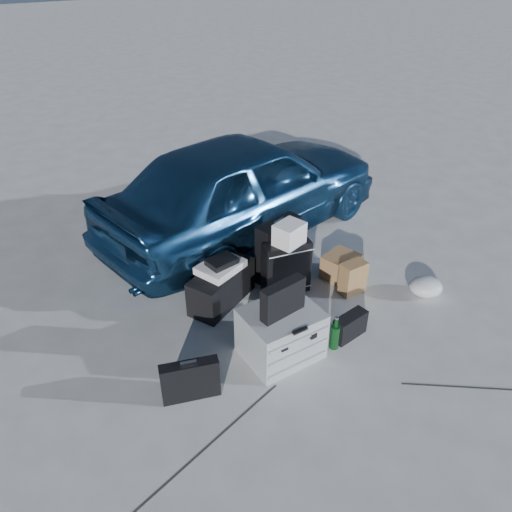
{
  "coord_description": "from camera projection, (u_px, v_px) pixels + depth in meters",
  "views": [
    {
      "loc": [
        -2.26,
        -2.61,
        3.12
      ],
      "look_at": [
        -0.21,
        0.85,
        0.52
      ],
      "focal_mm": 35.0,
      "sensor_mm": 36.0,
      "label": 1
    }
  ],
  "objects": [
    {
      "name": "car",
      "position": [
        245.0,
        186.0,
        5.89
      ],
      "size": [
        3.91,
        2.27,
        1.25
      ],
      "primitive_type": "imported",
      "rotation": [
        0.0,
        0.0,
        1.8
      ],
      "color": "#22517F",
      "rests_on": "ground"
    },
    {
      "name": "plastic_bag",
      "position": [
        426.0,
        287.0,
        5.09
      ],
      "size": [
        0.43,
        0.41,
        0.19
      ],
      "primitive_type": "ellipsoid",
      "rotation": [
        0.0,
        0.0,
        -0.43
      ],
      "color": "silver",
      "rests_on": "ground"
    },
    {
      "name": "suitcase_right",
      "position": [
        286.0,
        268.0,
        5.03
      ],
      "size": [
        0.51,
        0.25,
        0.58
      ],
      "primitive_type": "cube",
      "rotation": [
        0.0,
        0.0,
        -0.17
      ],
      "color": "black",
      "rests_on": "ground"
    },
    {
      "name": "white_carton",
      "position": [
        289.0,
        234.0,
        4.81
      ],
      "size": [
        0.33,
        0.3,
        0.22
      ],
      "primitive_type": "cube",
      "rotation": [
        0.0,
        0.0,
        0.32
      ],
      "color": "silver",
      "rests_on": "suitcase_right"
    },
    {
      "name": "duffel_bag",
      "position": [
        222.0,
        286.0,
        4.94
      ],
      "size": [
        0.81,
        0.63,
        0.37
      ],
      "primitive_type": "cube",
      "rotation": [
        0.0,
        0.0,
        0.49
      ],
      "color": "black",
      "rests_on": "ground"
    },
    {
      "name": "briefcase",
      "position": [
        190.0,
        380.0,
        3.91
      ],
      "size": [
        0.47,
        0.22,
        0.36
      ],
      "primitive_type": "cube",
      "rotation": [
        0.0,
        0.0,
        -0.27
      ],
      "color": "black",
      "rests_on": "ground"
    },
    {
      "name": "laptop_bag",
      "position": [
        283.0,
        299.0,
        4.08
      ],
      "size": [
        0.42,
        0.16,
        0.31
      ],
      "primitive_type": "cube",
      "rotation": [
        0.0,
        0.0,
        0.15
      ],
      "color": "black",
      "rests_on": "pelican_case"
    },
    {
      "name": "flat_box_white",
      "position": [
        221.0,
        267.0,
        4.84
      ],
      "size": [
        0.52,
        0.46,
        0.08
      ],
      "primitive_type": "cube",
      "rotation": [
        0.0,
        0.0,
        0.38
      ],
      "color": "silver",
      "rests_on": "duffel_bag"
    },
    {
      "name": "green_bottle",
      "position": [
        335.0,
        333.0,
        4.39
      ],
      "size": [
        0.09,
        0.09,
        0.33
      ],
      "primitive_type": "cylinder",
      "rotation": [
        0.0,
        0.0,
        -0.12
      ],
      "color": "black",
      "rests_on": "ground"
    },
    {
      "name": "pelican_case",
      "position": [
        281.0,
        333.0,
        4.29
      ],
      "size": [
        0.65,
        0.54,
        0.46
      ],
      "primitive_type": "cube",
      "rotation": [
        0.0,
        0.0,
        0.03
      ],
      "color": "#9B9EA0",
      "rests_on": "ground"
    },
    {
      "name": "suitcase_left",
      "position": [
        278.0,
        250.0,
        5.24
      ],
      "size": [
        0.55,
        0.31,
        0.67
      ],
      "primitive_type": "cube",
      "rotation": [
        0.0,
        0.0,
        0.26
      ],
      "color": "black",
      "rests_on": "ground"
    },
    {
      "name": "flat_box_black",
      "position": [
        222.0,
        261.0,
        4.79
      ],
      "size": [
        0.31,
        0.24,
        0.06
      ],
      "primitive_type": "cube",
      "rotation": [
        0.0,
        0.0,
        0.18
      ],
      "color": "black",
      "rests_on": "flat_box_white"
    },
    {
      "name": "cardboard_box",
      "position": [
        341.0,
        266.0,
        5.34
      ],
      "size": [
        0.43,
        0.4,
        0.26
      ],
      "primitive_type": "cube",
      "rotation": [
        0.0,
        0.0,
        0.3
      ],
      "color": "#9A6E43",
      "rests_on": "ground"
    },
    {
      "name": "messenger_bag",
      "position": [
        350.0,
        326.0,
        4.54
      ],
      "size": [
        0.36,
        0.18,
        0.24
      ],
      "primitive_type": "cube",
      "rotation": [
        0.0,
        0.0,
        0.16
      ],
      "color": "black",
      "rests_on": "ground"
    },
    {
      "name": "kraft_bag",
      "position": [
        353.0,
        278.0,
        5.09
      ],
      "size": [
        0.27,
        0.17,
        0.35
      ],
      "primitive_type": "cube",
      "rotation": [
        0.0,
        0.0,
        0.03
      ],
      "color": "#9B7743",
      "rests_on": "ground"
    },
    {
      "name": "ground",
      "position": [
        323.0,
        341.0,
        4.55
      ],
      "size": [
        60.0,
        60.0,
        0.0
      ],
      "primitive_type": "plane",
      "color": "beige",
      "rests_on": "ground"
    }
  ]
}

